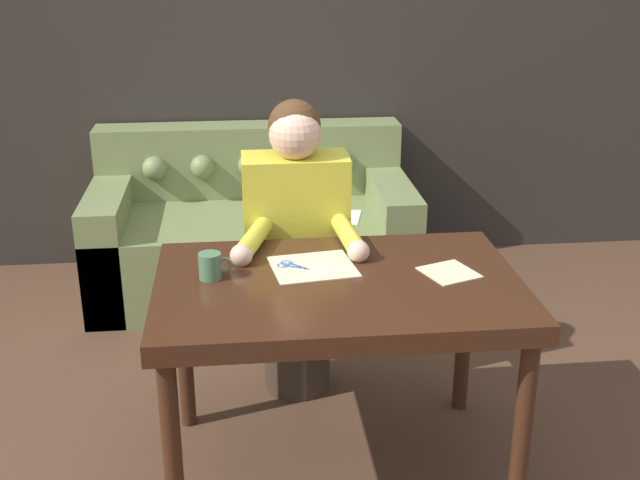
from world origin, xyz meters
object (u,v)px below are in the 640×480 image
object	(u,v)px
dining_table	(338,302)
scissors	(295,267)
couch	(252,233)
mug	(211,266)
person	(296,250)

from	to	relation	value
dining_table	scissors	world-z (taller)	scissors
couch	mug	xyz separation A→B (m)	(-0.17, -1.61, 0.49)
dining_table	scissors	bearing A→B (deg)	137.94
couch	mug	size ratio (longest dim) A/B	14.91
dining_table	mug	bearing A→B (deg)	171.76
dining_table	mug	size ratio (longest dim) A/B	10.85
person	couch	bearing A→B (deg)	98.14
mug	dining_table	bearing A→B (deg)	-8.24
scissors	couch	bearing A→B (deg)	94.47
person	scissors	bearing A→B (deg)	-94.65
dining_table	couch	bearing A→B (deg)	98.73
couch	mug	distance (m)	1.69
person	mug	world-z (taller)	person
couch	mug	world-z (taller)	mug
scissors	mug	xyz separation A→B (m)	(-0.29, -0.06, 0.04)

